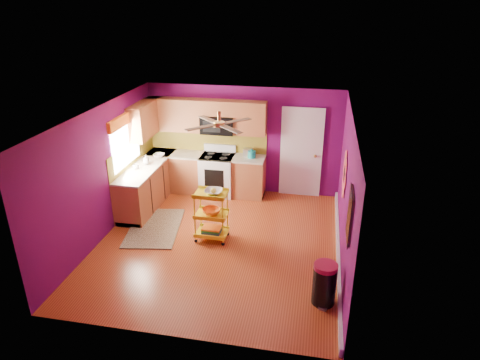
# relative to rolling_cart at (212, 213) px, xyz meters

# --- Properties ---
(ground) EXTENTS (5.00, 5.00, 0.00)m
(ground) POSITION_rel_rolling_cart_xyz_m (0.16, -0.11, -0.56)
(ground) COLOR maroon
(ground) RESTS_ON ground
(room_envelope) EXTENTS (4.54, 5.04, 2.52)m
(room_envelope) POSITION_rel_rolling_cart_xyz_m (0.19, -0.11, 1.07)
(room_envelope) COLOR #600B55
(room_envelope) RESTS_ON ground
(lower_cabinets) EXTENTS (2.81, 2.31, 0.94)m
(lower_cabinets) POSITION_rel_rolling_cart_xyz_m (-1.19, 1.70, -0.13)
(lower_cabinets) COLOR brown
(lower_cabinets) RESTS_ON ground
(electric_range) EXTENTS (0.76, 0.66, 1.13)m
(electric_range) POSITION_rel_rolling_cart_xyz_m (-0.39, 2.06, -0.08)
(electric_range) COLOR white
(electric_range) RESTS_ON ground
(upper_cabinetry) EXTENTS (2.80, 2.30, 1.26)m
(upper_cabinetry) POSITION_rel_rolling_cart_xyz_m (-1.08, 2.06, 1.24)
(upper_cabinetry) COLOR brown
(upper_cabinetry) RESTS_ON ground
(left_window) EXTENTS (0.08, 1.35, 1.08)m
(left_window) POSITION_rel_rolling_cart_xyz_m (-2.06, 0.94, 1.18)
(left_window) COLOR white
(left_window) RESTS_ON ground
(panel_door) EXTENTS (0.95, 0.11, 2.15)m
(panel_door) POSITION_rel_rolling_cart_xyz_m (1.51, 2.36, 0.47)
(panel_door) COLOR white
(panel_door) RESTS_ON ground
(right_wall_art) EXTENTS (0.04, 2.74, 1.04)m
(right_wall_art) POSITION_rel_rolling_cart_xyz_m (2.39, -0.45, 0.88)
(right_wall_art) COLOR black
(right_wall_art) RESTS_ON ground
(ceiling_fan) EXTENTS (1.01, 1.01, 0.26)m
(ceiling_fan) POSITION_rel_rolling_cart_xyz_m (0.16, 0.09, 1.73)
(ceiling_fan) COLOR #BF8C3F
(ceiling_fan) RESTS_ON ground
(shag_rug) EXTENTS (1.22, 1.74, 0.02)m
(shag_rug) POSITION_rel_rolling_cart_xyz_m (-1.26, 0.18, -0.55)
(shag_rug) COLOR black
(shag_rug) RESTS_ON ground
(rolling_cart) EXTENTS (0.61, 0.45, 1.09)m
(rolling_cart) POSITION_rel_rolling_cart_xyz_m (0.00, 0.00, 0.00)
(rolling_cart) COLOR yellow
(rolling_cart) RESTS_ON ground
(trash_can) EXTENTS (0.46, 0.46, 0.69)m
(trash_can) POSITION_rel_rolling_cart_xyz_m (2.13, -1.48, -0.22)
(trash_can) COLOR black
(trash_can) RESTS_ON ground
(teal_kettle) EXTENTS (0.18, 0.18, 0.21)m
(teal_kettle) POSITION_rel_rolling_cart_xyz_m (0.41, 2.11, 0.46)
(teal_kettle) COLOR teal
(teal_kettle) RESTS_ON lower_cabinets
(toaster) EXTENTS (0.22, 0.15, 0.18)m
(toaster) POSITION_rel_rolling_cart_xyz_m (0.31, 2.20, 0.47)
(toaster) COLOR beige
(toaster) RESTS_ON lower_cabinets
(soap_bottle_a) EXTENTS (0.09, 0.09, 0.20)m
(soap_bottle_a) POSITION_rel_rolling_cart_xyz_m (-1.80, 1.28, 0.48)
(soap_bottle_a) COLOR #EA3F72
(soap_bottle_a) RESTS_ON lower_cabinets
(soap_bottle_b) EXTENTS (0.13, 0.13, 0.16)m
(soap_bottle_b) POSITION_rel_rolling_cart_xyz_m (-1.79, 1.24, 0.46)
(soap_bottle_b) COLOR white
(soap_bottle_b) RESTS_ON lower_cabinets
(counter_dish) EXTENTS (0.25, 0.25, 0.06)m
(counter_dish) POSITION_rel_rolling_cart_xyz_m (-1.69, 1.77, 0.41)
(counter_dish) COLOR white
(counter_dish) RESTS_ON lower_cabinets
(counter_cup) EXTENTS (0.13, 0.13, 0.10)m
(counter_cup) POSITION_rel_rolling_cart_xyz_m (-1.90, 0.95, 0.43)
(counter_cup) COLOR white
(counter_cup) RESTS_ON lower_cabinets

